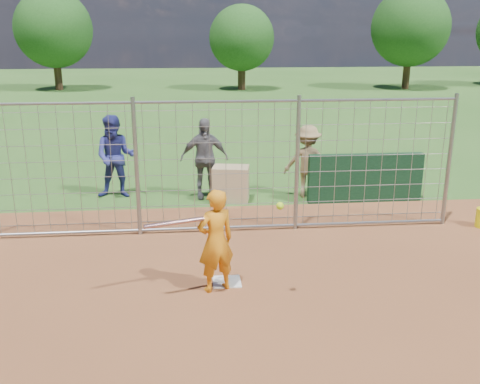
{
  "coord_description": "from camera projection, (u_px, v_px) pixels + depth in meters",
  "views": [
    {
      "loc": [
        -0.51,
        -7.67,
        3.72
      ],
      "look_at": [
        0.3,
        0.8,
        1.15
      ],
      "focal_mm": 40.0,
      "sensor_mm": 36.0,
      "label": 1
    }
  ],
  "objects": [
    {
      "name": "bystander_c",
      "position": [
        307.0,
        161.0,
        12.31
      ],
      "size": [
        1.15,
        0.74,
        1.67
      ],
      "primitive_type": "imported",
      "rotation": [
        0.0,
        0.0,
        3.03
      ],
      "color": "olive",
      "rests_on": "ground"
    },
    {
      "name": "home_plate",
      "position": [
        227.0,
        282.0,
        8.24
      ],
      "size": [
        0.43,
        0.43,
        0.02
      ],
      "primitive_type": "cube",
      "color": "silver",
      "rests_on": "ground"
    },
    {
      "name": "equipment_bin",
      "position": [
        231.0,
        184.0,
        12.1
      ],
      "size": [
        0.89,
        0.68,
        0.8
      ],
      "primitive_type": "cube",
      "rotation": [
        0.0,
        0.0,
        -0.18
      ],
      "color": "tan",
      "rests_on": "ground"
    },
    {
      "name": "ground",
      "position": [
        226.0,
        277.0,
        8.43
      ],
      "size": [
        100.0,
        100.0,
        0.0
      ],
      "primitive_type": "plane",
      "color": "#2D591E",
      "rests_on": "ground"
    },
    {
      "name": "backstop_fence",
      "position": [
        218.0,
        168.0,
        9.97
      ],
      "size": [
        9.08,
        0.08,
        2.6
      ],
      "color": "gray",
      "rests_on": "ground"
    },
    {
      "name": "dugout_wall",
      "position": [
        365.0,
        178.0,
        12.01
      ],
      "size": [
        2.6,
        0.2,
        1.1
      ],
      "primitive_type": "cube",
      "color": "#11381E",
      "rests_on": "ground"
    },
    {
      "name": "batter",
      "position": [
        216.0,
        241.0,
        7.78
      ],
      "size": [
        0.67,
        0.57,
        1.57
      ],
      "primitive_type": "imported",
      "rotation": [
        0.0,
        0.0,
        3.54
      ],
      "color": "orange",
      "rests_on": "ground"
    },
    {
      "name": "tree_line",
      "position": [
        243.0,
        31.0,
        34.45
      ],
      "size": [
        44.66,
        6.72,
        6.48
      ],
      "color": "#3F2B19",
      "rests_on": "ground"
    },
    {
      "name": "equipment_in_play",
      "position": [
        199.0,
        219.0,
        7.34
      ],
      "size": [
        1.9,
        0.46,
        0.37
      ],
      "color": "silver",
      "rests_on": "ground"
    },
    {
      "name": "bystander_b",
      "position": [
        204.0,
        158.0,
        12.19
      ],
      "size": [
        1.13,
        0.55,
        1.86
      ],
      "primitive_type": "imported",
      "rotation": [
        0.0,
        0.0,
        0.09
      ],
      "color": "#5A595F",
      "rests_on": "ground"
    },
    {
      "name": "bystander_a",
      "position": [
        115.0,
        157.0,
        12.23
      ],
      "size": [
        0.98,
        0.79,
        1.92
      ],
      "primitive_type": "imported",
      "rotation": [
        0.0,
        0.0,
        -0.07
      ],
      "color": "navy",
      "rests_on": "ground"
    }
  ]
}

